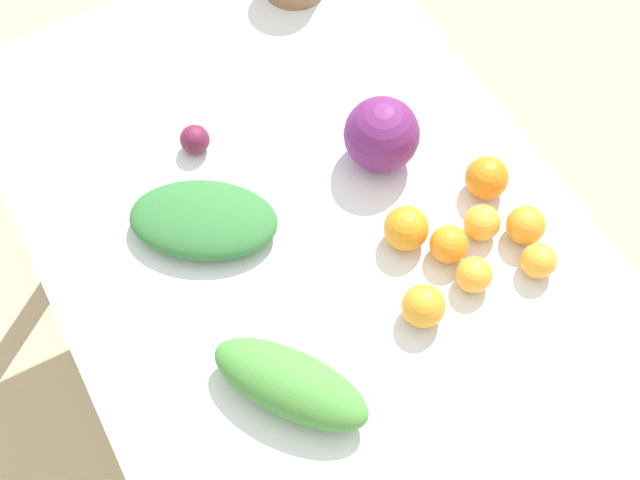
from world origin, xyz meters
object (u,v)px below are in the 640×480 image
at_px(beet_root, 195,139).
at_px(orange_5, 487,178).
at_px(greens_bunch_dandelion, 290,384).
at_px(orange_1, 526,225).
at_px(orange_3, 474,275).
at_px(greens_bunch_chard, 203,220).
at_px(orange_4, 482,223).
at_px(orange_7, 539,261).
at_px(orange_2, 423,306).
at_px(cabbage_purple, 382,134).
at_px(orange_0, 406,228).
at_px(orange_6, 449,244).

height_order(beet_root, orange_5, orange_5).
height_order(greens_bunch_dandelion, orange_1, greens_bunch_dandelion).
bearing_deg(orange_3, greens_bunch_chard, 48.34).
bearing_deg(greens_bunch_chard, orange_4, -119.22).
bearing_deg(orange_3, orange_7, -104.84).
height_order(greens_bunch_chard, orange_4, orange_4).
distance_m(orange_1, orange_4, 0.08).
bearing_deg(orange_4, greens_bunch_dandelion, 104.09).
distance_m(greens_bunch_dandelion, beet_root, 0.54).
distance_m(greens_bunch_dandelion, orange_1, 0.52).
bearing_deg(orange_2, cabbage_purple, -18.08).
relative_size(cabbage_purple, beet_root, 2.48).
xyz_separation_m(orange_0, orange_5, (0.02, -0.19, -0.00)).
height_order(cabbage_purple, orange_4, cabbage_purple).
bearing_deg(greens_bunch_chard, orange_7, -126.50).
distance_m(orange_1, orange_6, 0.15).
distance_m(beet_root, orange_4, 0.57).
bearing_deg(orange_7, orange_2, 85.27).
distance_m(cabbage_purple, greens_bunch_chard, 0.37).
height_order(beet_root, orange_7, orange_7).
relative_size(orange_0, orange_1, 1.15).
distance_m(orange_3, orange_7, 0.12).
xyz_separation_m(orange_5, orange_6, (-0.08, 0.14, -0.01)).
bearing_deg(greens_bunch_dandelion, orange_6, -74.62).
relative_size(greens_bunch_chard, orange_5, 3.34).
height_order(orange_0, orange_7, orange_0).
height_order(orange_2, orange_6, orange_2).
bearing_deg(orange_1, cabbage_purple, 27.07).
xyz_separation_m(cabbage_purple, greens_bunch_dandelion, (-0.35, 0.37, -0.03)).
bearing_deg(orange_0, orange_5, -83.12).
height_order(cabbage_purple, greens_bunch_dandelion, cabbage_purple).
bearing_deg(orange_1, orange_3, 105.96).
relative_size(orange_4, orange_7, 1.04).
bearing_deg(orange_3, orange_6, 5.00).
relative_size(orange_2, orange_6, 1.09).
bearing_deg(orange_2, orange_3, -83.90).
bearing_deg(orange_6, orange_5, -58.13).
relative_size(beet_root, orange_1, 0.81).
xyz_separation_m(cabbage_purple, greens_bunch_chard, (0.01, 0.36, -0.04)).
distance_m(orange_3, orange_5, 0.20).
xyz_separation_m(greens_bunch_chard, orange_7, (-0.36, -0.48, 0.00)).
distance_m(orange_2, orange_6, 0.13).
height_order(greens_bunch_chard, orange_5, orange_5).
bearing_deg(orange_5, orange_7, 175.92).
xyz_separation_m(greens_bunch_chard, orange_3, (-0.33, -0.37, 0.00)).
height_order(orange_0, orange_3, orange_0).
distance_m(greens_bunch_chard, orange_0, 0.37).
distance_m(orange_0, orange_3, 0.15).
bearing_deg(orange_7, cabbage_purple, 19.24).
distance_m(greens_bunch_chard, orange_7, 0.60).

